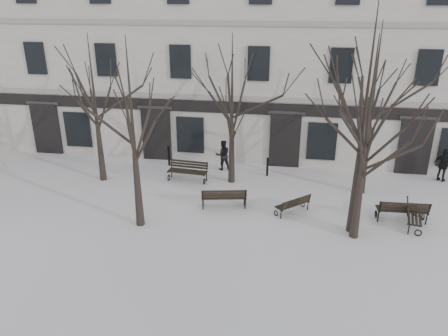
% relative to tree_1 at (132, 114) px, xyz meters
% --- Properties ---
extents(ground, '(100.00, 100.00, 0.00)m').
position_rel_tree_1_xyz_m(ground, '(2.02, -0.67, -4.61)').
color(ground, white).
rests_on(ground, ground).
extents(building, '(40.40, 10.20, 11.40)m').
position_rel_tree_1_xyz_m(building, '(2.02, 12.29, 0.91)').
color(building, beige).
rests_on(building, ground).
extents(tree_1, '(5.16, 5.16, 7.37)m').
position_rel_tree_1_xyz_m(tree_1, '(0.00, 0.00, 0.00)').
color(tree_1, black).
rests_on(tree_1, ground).
extents(tree_2, '(5.95, 5.95, 8.50)m').
position_rel_tree_1_xyz_m(tree_2, '(8.32, 0.80, 0.71)').
color(tree_2, black).
rests_on(tree_2, ground).
extents(tree_3, '(5.26, 5.26, 7.51)m').
position_rel_tree_1_xyz_m(tree_3, '(8.40, 0.36, 0.09)').
color(tree_3, black).
rests_on(tree_3, ground).
extents(tree_4, '(4.94, 4.94, 7.06)m').
position_rel_tree_1_xyz_m(tree_4, '(-3.33, 4.06, -0.20)').
color(tree_4, black).
rests_on(tree_4, ground).
extents(tree_5, '(4.95, 4.95, 7.08)m').
position_rel_tree_1_xyz_m(tree_5, '(3.03, 4.79, -0.19)').
color(tree_5, black).
rests_on(tree_5, ground).
extents(tree_6, '(5.38, 5.38, 7.68)m').
position_rel_tree_1_xyz_m(tree_6, '(9.20, 4.52, 0.19)').
color(tree_6, black).
rests_on(tree_6, ground).
extents(bench_1, '(2.01, 1.04, 0.97)m').
position_rel_tree_1_xyz_m(bench_1, '(3.11, 1.95, -4.08)').
color(bench_1, black).
rests_on(bench_1, ground).
extents(bench_2, '(2.01, 0.80, 1.00)m').
position_rel_tree_1_xyz_m(bench_2, '(10.44, 1.87, -4.07)').
color(bench_2, black).
rests_on(bench_2, ground).
extents(bench_3, '(1.99, 0.88, 0.98)m').
position_rel_tree_1_xyz_m(bench_3, '(0.88, 4.62, -4.08)').
color(bench_3, black).
rests_on(bench_3, ground).
extents(bench_4, '(1.53, 1.46, 0.80)m').
position_rel_tree_1_xyz_m(bench_4, '(6.07, 1.92, -4.18)').
color(bench_4, black).
rests_on(bench_4, ground).
extents(bench_5, '(0.97, 1.83, 0.88)m').
position_rel_tree_1_xyz_m(bench_5, '(10.78, 1.66, -4.13)').
color(bench_5, black).
rests_on(bench_5, ground).
extents(bollard_a, '(0.14, 0.14, 1.12)m').
position_rel_tree_1_xyz_m(bollard_a, '(-0.59, 6.41, -4.01)').
color(bollard_a, black).
rests_on(bollard_a, ground).
extents(bollard_b, '(0.13, 0.13, 0.99)m').
position_rel_tree_1_xyz_m(bollard_b, '(4.73, 5.81, -4.08)').
color(bollard_b, black).
rests_on(bollard_b, ground).
extents(pedestrian_b, '(0.94, 0.84, 1.61)m').
position_rel_tree_1_xyz_m(pedestrian_b, '(2.36, 6.33, -4.61)').
color(pedestrian_b, black).
rests_on(pedestrian_b, ground).
extents(pedestrian_c, '(1.02, 0.93, 1.67)m').
position_rel_tree_1_xyz_m(pedestrian_c, '(13.29, 6.49, -4.61)').
color(pedestrian_c, black).
rests_on(pedestrian_c, ground).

